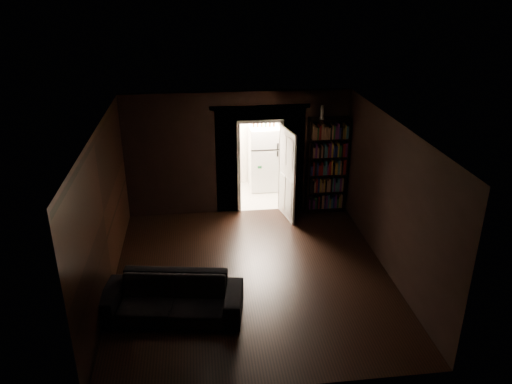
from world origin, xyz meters
TOP-DOWN VIEW (x-y plane):
  - ground at (0.00, 0.00)m, footprint 5.50×5.50m
  - room_walls at (-0.01, 1.07)m, footprint 5.02×5.61m
  - kitchen_alcove at (0.50, 3.87)m, footprint 2.20×1.80m
  - sofa at (-1.40, -0.98)m, footprint 2.36×1.31m
  - bookshelf at (2.00, 2.59)m, footprint 0.95×0.58m
  - refrigerator at (0.77, 4.03)m, footprint 0.94×0.91m
  - door at (1.05, 2.31)m, footprint 0.21×0.84m
  - figurine at (1.81, 2.53)m, footprint 0.12×0.12m
  - bottles at (0.75, 3.98)m, footprint 0.57×0.10m

SIDE VIEW (x-z plane):
  - ground at x=0.00m, z-range 0.00..0.00m
  - sofa at x=-1.40m, z-range 0.00..0.86m
  - refrigerator at x=0.77m, z-range 0.00..1.65m
  - door at x=1.05m, z-range 0.00..2.05m
  - bookshelf at x=2.00m, z-range 0.00..2.20m
  - kitchen_alcove at x=0.50m, z-range -0.09..2.51m
  - room_walls at x=-0.01m, z-range 0.26..3.10m
  - bottles at x=0.75m, z-range 1.65..1.88m
  - figurine at x=1.81m, z-range 2.20..2.51m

